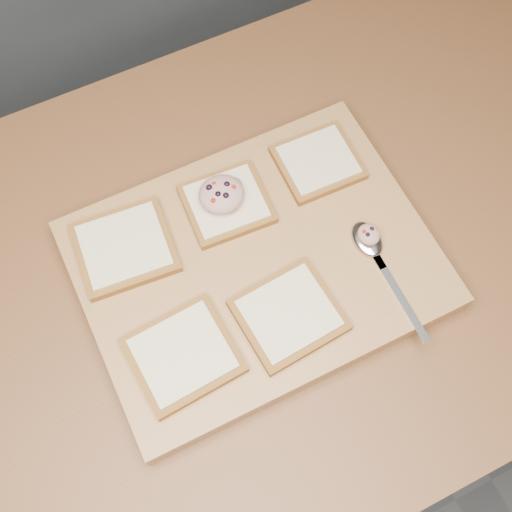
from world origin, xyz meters
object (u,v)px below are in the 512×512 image
(bread_far_center, at_px, (227,204))
(spoon, at_px, (372,248))
(tuna_salad_dollop, at_px, (221,194))
(cutting_board, at_px, (256,265))

(bread_far_center, height_order, spoon, bread_far_center)
(bread_far_center, bearing_deg, tuna_salad_dollop, 133.83)
(cutting_board, bearing_deg, tuna_salad_dollop, 93.01)
(bread_far_center, relative_size, spoon, 0.63)
(bread_far_center, distance_m, spoon, 0.21)
(cutting_board, bearing_deg, spoon, -20.28)
(cutting_board, relative_size, tuna_salad_dollop, 7.39)
(cutting_board, height_order, bread_far_center, bread_far_center)
(spoon, bearing_deg, bread_far_center, 135.41)
(cutting_board, xyz_separation_m, bread_far_center, (-0.00, 0.09, 0.03))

